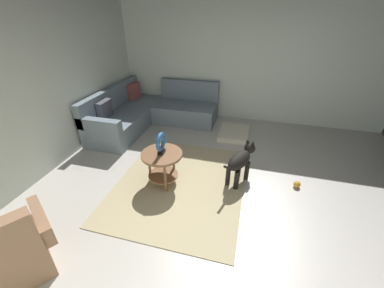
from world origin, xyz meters
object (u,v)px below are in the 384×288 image
object	(u,v)px
dog	(241,161)
dog_toy_ball	(297,184)
side_table	(162,160)
sectional_couch	(149,113)
dog_bed_mat	(234,133)
armchair	(8,256)
torus_sculpture	(161,143)

from	to	relation	value
dog	dog_toy_ball	world-z (taller)	dog
side_table	sectional_couch	bearing A→B (deg)	29.37
dog_bed_mat	dog	size ratio (longest dim) A/B	1.02
armchair	dog	size ratio (longest dim) A/B	1.27
torus_sculpture	dog_bed_mat	size ratio (longest dim) A/B	0.41
armchair	torus_sculpture	xyz separation A→B (m)	(1.76, -0.88, 0.39)
side_table	dog_bed_mat	size ratio (longest dim) A/B	0.75
side_table	torus_sculpture	size ratio (longest dim) A/B	1.84
sectional_couch	side_table	distance (m)	2.17
sectional_couch	dog_bed_mat	distance (m)	1.96
sectional_couch	armchair	world-z (taller)	same
sectional_couch	dog_toy_ball	world-z (taller)	sectional_couch
side_table	torus_sculpture	world-z (taller)	torus_sculpture
torus_sculpture	armchair	bearing A→B (deg)	153.38
sectional_couch	dog	distance (m)	2.66
sectional_couch	dog_toy_ball	bearing A→B (deg)	-115.71
sectional_couch	dog_toy_ball	size ratio (longest dim) A/B	22.11
torus_sculpture	side_table	bearing A→B (deg)	90.00
side_table	dog_bed_mat	world-z (taller)	side_table
torus_sculpture	sectional_couch	bearing A→B (deg)	29.37
sectional_couch	torus_sculpture	world-z (taller)	sectional_couch
armchair	dog	xyz separation A→B (m)	(2.11, -2.00, 0.05)
armchair	side_table	xyz separation A→B (m)	(1.76, -0.88, 0.09)
dog_bed_mat	dog_toy_ball	world-z (taller)	dog_toy_ball
side_table	dog_toy_ball	distance (m)	2.06
dog	side_table	bearing A→B (deg)	-137.06
sectional_couch	torus_sculpture	bearing A→B (deg)	-150.63
dog_bed_mat	dog_toy_ball	size ratio (longest dim) A/B	7.86
side_table	dog_bed_mat	bearing A→B (deg)	-25.05
dog	dog_toy_ball	bearing A→B (deg)	29.98
torus_sculpture	dog	bearing A→B (deg)	-72.46
side_table	torus_sculpture	xyz separation A→B (m)	(0.00, -0.00, 0.29)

